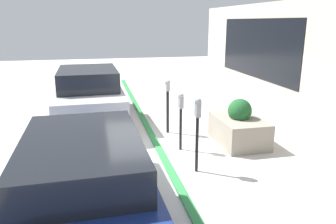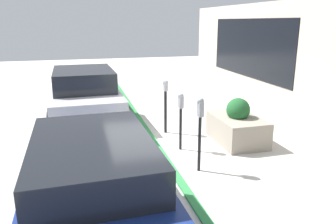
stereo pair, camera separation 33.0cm
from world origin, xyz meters
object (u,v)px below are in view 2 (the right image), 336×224
(parking_meter_middle, at_px, (165,99))
(planter_box, at_px, (237,126))
(parking_meter_nearest, at_px, (200,121))
(parked_car_front, at_px, (94,181))
(parked_car_middle, at_px, (85,94))
(parking_meter_second, at_px, (181,111))

(parking_meter_middle, height_order, planter_box, parking_meter_middle)
(parking_meter_nearest, relative_size, planter_box, 0.96)
(parked_car_front, bearing_deg, parking_meter_nearest, -57.06)
(parking_meter_nearest, bearing_deg, parked_car_middle, 27.59)
(planter_box, distance_m, parked_car_middle, 4.45)
(parking_meter_nearest, distance_m, parked_car_middle, 4.46)
(parked_car_front, bearing_deg, parking_meter_second, -39.87)
(parking_meter_middle, xyz_separation_m, parked_car_middle, (1.52, 2.03, -0.09))
(parking_meter_second, distance_m, planter_box, 1.59)
(parking_meter_middle, bearing_deg, parked_car_front, 152.03)
(parking_meter_second, bearing_deg, parked_car_front, 141.50)
(parked_car_front, bearing_deg, parked_car_middle, -1.63)
(parking_meter_middle, xyz_separation_m, parked_car_front, (-3.86, 2.05, -0.17))
(parking_meter_second, xyz_separation_m, parked_car_front, (-2.61, 2.07, -0.16))
(parking_meter_second, bearing_deg, parked_car_middle, 36.48)
(parking_meter_nearest, height_order, parked_car_middle, parked_car_middle)
(parking_meter_nearest, bearing_deg, parked_car_front, 124.31)
(planter_box, height_order, parked_car_front, parked_car_front)
(parking_meter_nearest, relative_size, parked_car_middle, 0.34)
(planter_box, bearing_deg, parking_meter_middle, 52.91)
(planter_box, bearing_deg, parking_meter_second, 94.10)
(parking_meter_second, xyz_separation_m, planter_box, (0.11, -1.49, -0.53))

